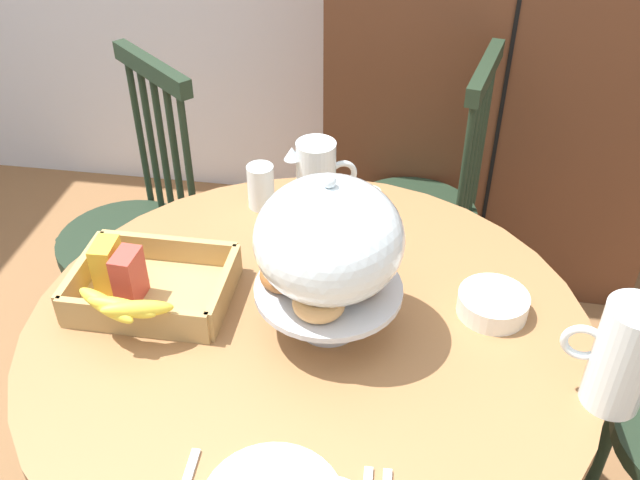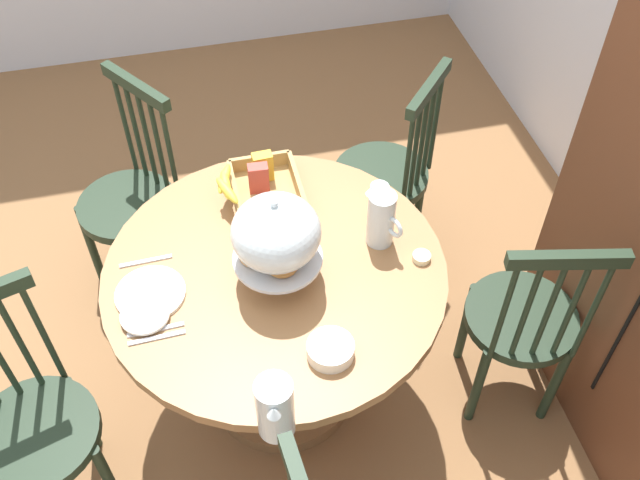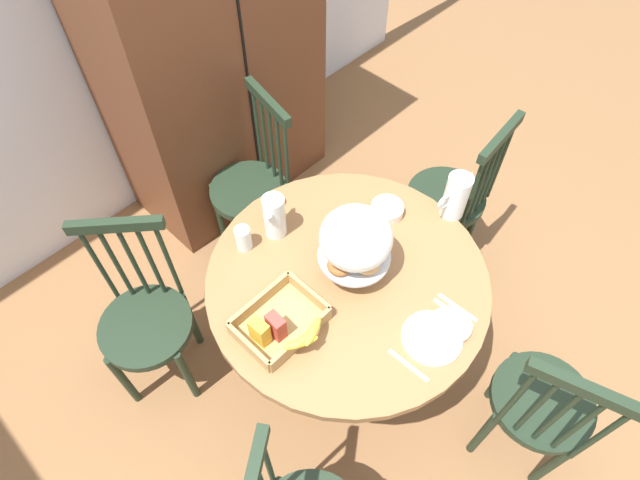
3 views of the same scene
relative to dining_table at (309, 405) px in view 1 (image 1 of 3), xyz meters
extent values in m
cube|color=brown|center=(0.42, 1.32, 0.44)|extent=(1.10, 0.56, 1.90)
cube|color=black|center=(0.42, 1.04, 0.54)|extent=(0.01, 0.01, 1.52)
cylinder|color=olive|center=(0.00, 0.00, 0.21)|extent=(1.11, 1.11, 0.04)
cylinder|color=brown|center=(0.00, 0.00, -0.12)|extent=(0.14, 0.14, 0.63)
cylinder|color=#1E2D1E|center=(0.18, 0.84, -0.06)|extent=(0.40, 0.40, 0.04)
cylinder|color=#1E2D1E|center=(0.07, 1.00, -0.28)|extent=(0.04, 0.04, 0.45)
cylinder|color=#1E2D1E|center=(0.01, 0.73, -0.28)|extent=(0.04, 0.04, 0.45)
cylinder|color=#1E2D1E|center=(0.35, 0.95, -0.28)|extent=(0.04, 0.04, 0.45)
cylinder|color=#1E2D1E|center=(0.29, 0.67, -0.28)|extent=(0.04, 0.04, 0.45)
cylinder|color=#1E2D1E|center=(0.37, 0.94, 0.18)|extent=(0.02, 0.02, 0.48)
cylinder|color=#1E2D1E|center=(0.35, 0.87, 0.18)|extent=(0.02, 0.02, 0.48)
cylinder|color=#1E2D1E|center=(0.34, 0.80, 0.18)|extent=(0.02, 0.02, 0.48)
cylinder|color=#1E2D1E|center=(0.32, 0.74, 0.18)|extent=(0.02, 0.02, 0.48)
cylinder|color=#1E2D1E|center=(0.31, 0.67, 0.18)|extent=(0.02, 0.02, 0.48)
cube|color=#1E2D1E|center=(0.34, 0.80, 0.44)|extent=(0.11, 0.36, 0.05)
cylinder|color=#1E2D1E|center=(-0.64, 0.57, -0.06)|extent=(0.40, 0.40, 0.04)
cylinder|color=#1E2D1E|center=(-0.84, 0.56, -0.28)|extent=(0.04, 0.04, 0.45)
cylinder|color=#1E2D1E|center=(-0.63, 0.37, -0.28)|extent=(0.04, 0.04, 0.45)
cylinder|color=#1E2D1E|center=(-0.65, 0.77, -0.28)|extent=(0.04, 0.04, 0.45)
cylinder|color=#1E2D1E|center=(-0.44, 0.58, -0.28)|extent=(0.04, 0.04, 0.45)
cylinder|color=#1E2D1E|center=(-0.64, 0.78, 0.18)|extent=(0.02, 0.02, 0.48)
cylinder|color=#1E2D1E|center=(-0.59, 0.73, 0.18)|extent=(0.02, 0.02, 0.48)
cylinder|color=#1E2D1E|center=(-0.54, 0.69, 0.18)|extent=(0.02, 0.02, 0.48)
cylinder|color=#1E2D1E|center=(-0.48, 0.64, 0.18)|extent=(0.02, 0.02, 0.48)
cylinder|color=#1E2D1E|center=(-0.43, 0.59, 0.18)|extent=(0.02, 0.02, 0.48)
cube|color=#1E2D1E|center=(-0.54, 0.69, 0.44)|extent=(0.29, 0.27, 0.05)
cylinder|color=#1E2D1E|center=(0.70, 0.20, -0.28)|extent=(0.04, 0.04, 0.45)
cylinder|color=silver|center=(0.04, 0.01, 0.24)|extent=(0.12, 0.12, 0.02)
cylinder|color=silver|center=(0.04, 0.01, 0.28)|extent=(0.03, 0.03, 0.09)
cylinder|color=silver|center=(0.04, 0.01, 0.33)|extent=(0.28, 0.28, 0.01)
torus|color=#B27033|center=(0.09, 0.01, 0.35)|extent=(0.10, 0.10, 0.03)
torus|color=#D19347|center=(0.04, 0.05, 0.35)|extent=(0.10, 0.10, 0.03)
torus|color=#935628|center=(-0.04, 0.01, 0.35)|extent=(0.10, 0.10, 0.03)
torus|color=tan|center=(0.03, -0.06, 0.35)|extent=(0.10, 0.10, 0.03)
ellipsoid|color=silver|center=(0.04, 0.01, 0.44)|extent=(0.27, 0.27, 0.22)
sphere|color=silver|center=(0.04, 0.01, 0.56)|extent=(0.02, 0.02, 0.02)
cylinder|color=silver|center=(-0.04, 0.36, 0.33)|extent=(0.09, 0.09, 0.20)
cylinder|color=orange|center=(-0.04, 0.36, 0.30)|extent=(0.08, 0.08, 0.14)
cone|color=silver|center=(-0.09, 0.34, 0.42)|extent=(0.05, 0.05, 0.03)
torus|color=silver|center=(0.01, 0.39, 0.34)|extent=(0.07, 0.04, 0.07)
cylinder|color=silver|center=(0.55, -0.10, 0.34)|extent=(0.10, 0.10, 0.21)
cylinder|color=white|center=(0.55, -0.10, 0.31)|extent=(0.09, 0.09, 0.14)
torus|color=silver|center=(0.48, -0.09, 0.35)|extent=(0.08, 0.03, 0.07)
cube|color=tan|center=(-0.33, 0.04, 0.24)|extent=(0.30, 0.22, 0.01)
cube|color=tan|center=(-0.33, -0.07, 0.27)|extent=(0.30, 0.02, 0.07)
cube|color=tan|center=(-0.33, 0.15, 0.27)|extent=(0.30, 0.02, 0.07)
cube|color=tan|center=(-0.48, 0.04, 0.27)|extent=(0.02, 0.22, 0.07)
cube|color=tan|center=(-0.18, 0.04, 0.27)|extent=(0.02, 0.22, 0.07)
cube|color=gold|center=(-0.42, 0.04, 0.30)|extent=(0.05, 0.07, 0.11)
cube|color=#B23D33|center=(-0.36, 0.02, 0.30)|extent=(0.05, 0.07, 0.11)
ellipsoid|color=yellow|center=(-0.36, -0.10, 0.33)|extent=(0.14, 0.08, 0.05)
ellipsoid|color=yellow|center=(-0.33, -0.10, 0.33)|extent=(0.13, 0.03, 0.05)
ellipsoid|color=yellow|center=(-0.30, -0.10, 0.33)|extent=(0.14, 0.08, 0.05)
cylinder|color=white|center=(0.36, 0.10, 0.25)|extent=(0.14, 0.14, 0.04)
cylinder|color=silver|center=(-0.18, 0.40, 0.29)|extent=(0.06, 0.06, 0.11)
cylinder|color=beige|center=(0.07, 0.47, 0.24)|extent=(0.06, 0.06, 0.02)
camera|label=1|loc=(0.18, -1.00, 1.20)|focal=39.96mm
camera|label=2|loc=(1.48, -0.20, 2.01)|focal=40.35mm
camera|label=3|loc=(-0.87, -0.69, 1.96)|focal=29.31mm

